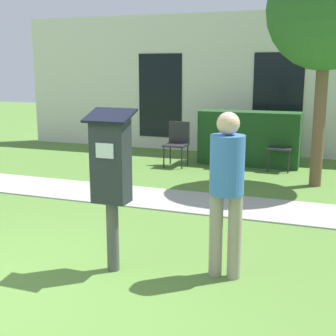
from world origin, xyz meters
TOP-DOWN VIEW (x-y plane):
  - sidewalk at (0.00, 3.48)m, footprint 12.00×1.10m
  - building_facade at (0.00, 7.87)m, footprint 10.00×0.26m
  - parking_meter at (0.72, 0.95)m, footprint 0.44×0.31m
  - person_standing at (1.79, 1.19)m, footprint 0.32×0.32m
  - outdoor_chair_left at (-0.34, 5.95)m, footprint 0.44×0.44m
  - outdoor_chair_middle at (0.67, 6.23)m, footprint 0.44×0.44m
  - outdoor_chair_right at (1.68, 6.28)m, footprint 0.44×0.44m
  - hedge_row at (1.01, 6.57)m, footprint 2.04×0.60m
  - tree at (2.41, 5.19)m, footprint 1.90×1.90m

SIDE VIEW (x-z plane):
  - sidewalk at x=0.00m, z-range 0.00..0.02m
  - outdoor_chair_left at x=-0.34m, z-range 0.08..0.98m
  - outdoor_chair_middle at x=0.67m, z-range 0.08..0.98m
  - outdoor_chair_right at x=1.68m, z-range 0.08..0.98m
  - hedge_row at x=1.01m, z-range 0.00..1.10m
  - person_standing at x=1.79m, z-range 0.14..1.72m
  - parking_meter at x=0.72m, z-range 0.22..1.81m
  - building_facade at x=0.00m, z-range 0.00..3.20m
  - tree at x=2.41m, z-range 0.94..4.75m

